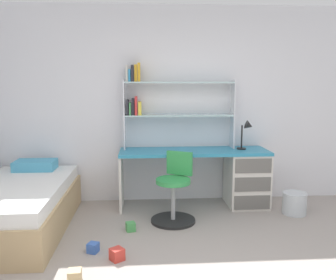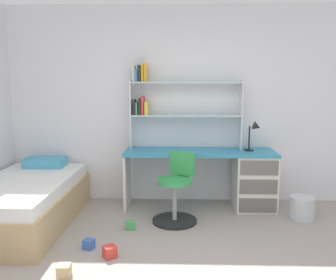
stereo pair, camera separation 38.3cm
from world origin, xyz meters
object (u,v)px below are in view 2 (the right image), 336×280
(bookshelf_hutch, at_px, (170,100))
(waste_bin, at_px, (302,208))
(desk_lamp, at_px, (255,131))
(toy_block_green_3, at_px, (130,225))
(toy_block_natural_0, at_px, (64,271))
(toy_block_blue_2, at_px, (89,244))
(desk, at_px, (239,176))
(bed_platform, at_px, (25,202))
(toy_block_red_1, at_px, (110,252))
(swivel_chair, at_px, (176,195))

(bookshelf_hutch, distance_m, waste_bin, 2.09)
(desk_lamp, height_order, toy_block_green_3, desk_lamp)
(toy_block_natural_0, distance_m, toy_block_blue_2, 0.52)
(desk, height_order, toy_block_blue_2, desk)
(bed_platform, distance_m, toy_block_red_1, 1.38)
(swivel_chair, bearing_deg, bed_platform, -175.45)
(desk, bearing_deg, toy_block_natural_0, -134.38)
(bookshelf_hutch, xyz_separation_m, toy_block_green_3, (-0.42, -0.93, -1.34))
(desk_lamp, bearing_deg, toy_block_red_1, -138.51)
(desk_lamp, xyz_separation_m, toy_block_blue_2, (-1.83, -1.24, -0.96))
(bookshelf_hutch, xyz_separation_m, swivel_chair, (0.08, -0.67, -1.06))
(swivel_chair, relative_size, waste_bin, 2.75)
(desk, relative_size, bed_platform, 1.02)
(desk_lamp, distance_m, toy_block_red_1, 2.33)
(desk, relative_size, swivel_chair, 2.39)
(bed_platform, bearing_deg, toy_block_red_1, -34.68)
(toy_block_red_1, xyz_separation_m, toy_block_green_3, (0.10, 0.65, -0.01))
(waste_bin, xyz_separation_m, toy_block_natural_0, (-2.42, -1.39, -0.08))
(toy_block_natural_0, bearing_deg, bookshelf_hutch, 66.65)
(desk, xyz_separation_m, waste_bin, (0.69, -0.38, -0.28))
(desk_lamp, relative_size, toy_block_blue_2, 4.09)
(toy_block_green_3, bearing_deg, toy_block_natural_0, -112.58)
(swivel_chair, distance_m, waste_bin, 1.52)
(bed_platform, height_order, waste_bin, bed_platform)
(desk, height_order, swivel_chair, swivel_chair)
(waste_bin, height_order, toy_block_blue_2, waste_bin)
(bed_platform, bearing_deg, swivel_chair, 4.55)
(waste_bin, bearing_deg, bookshelf_hutch, 161.04)
(toy_block_red_1, bearing_deg, bed_platform, 145.32)
(swivel_chair, relative_size, toy_block_green_3, 8.36)
(desk_lamp, distance_m, toy_block_blue_2, 2.41)
(bed_platform, relative_size, toy_block_red_1, 17.06)
(waste_bin, xyz_separation_m, toy_block_green_3, (-2.01, -0.39, -0.09))
(desk_lamp, xyz_separation_m, toy_block_natural_0, (-1.91, -1.76, -0.95))
(toy_block_natural_0, distance_m, toy_block_green_3, 1.08)
(toy_block_natural_0, xyz_separation_m, toy_block_red_1, (0.31, 0.35, 0.00))
(bookshelf_hutch, relative_size, toy_block_natural_0, 13.76)
(toy_block_blue_2, height_order, toy_block_green_3, toy_block_green_3)
(swivel_chair, bearing_deg, desk, 31.84)
(bookshelf_hutch, relative_size, swivel_chair, 1.81)
(toy_block_blue_2, bearing_deg, toy_block_natural_0, -98.31)
(bookshelf_hutch, relative_size, toy_block_red_1, 13.18)
(toy_block_natural_0, distance_m, toy_block_red_1, 0.47)
(desk_lamp, bearing_deg, toy_block_natural_0, -137.36)
(desk, relative_size, toy_block_red_1, 17.36)
(toy_block_red_1, relative_size, toy_block_blue_2, 1.18)
(toy_block_red_1, bearing_deg, desk, 45.09)
(bookshelf_hutch, bearing_deg, toy_block_natural_0, -113.35)
(waste_bin, xyz_separation_m, toy_block_red_1, (-2.11, -1.04, -0.08))
(swivel_chair, height_order, toy_block_natural_0, swivel_chair)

